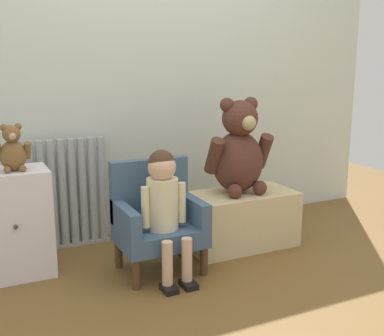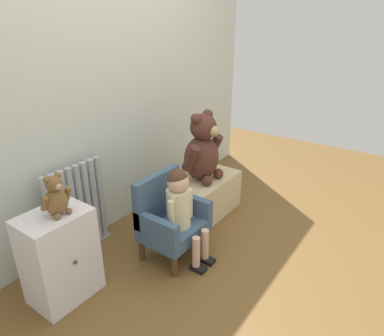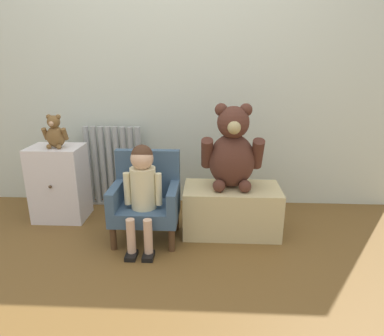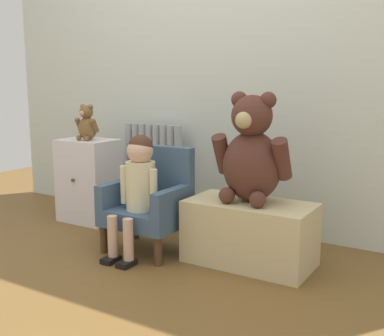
# 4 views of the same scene
# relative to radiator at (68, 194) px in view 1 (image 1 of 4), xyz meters

# --- Properties ---
(ground_plane) EXTENTS (6.00, 6.00, 0.00)m
(ground_plane) POSITION_rel_radiator_xyz_m (0.49, -1.11, -0.34)
(ground_plane) COLOR brown
(back_wall) EXTENTS (3.80, 0.05, 2.40)m
(back_wall) POSITION_rel_radiator_xyz_m (0.49, 0.13, 0.86)
(back_wall) COLOR silver
(back_wall) RESTS_ON ground_plane
(radiator) EXTENTS (0.50, 0.05, 0.69)m
(radiator) POSITION_rel_radiator_xyz_m (0.00, 0.00, 0.00)
(radiator) COLOR #A3A8AA
(radiator) RESTS_ON ground_plane
(small_dresser) EXTENTS (0.39, 0.31, 0.59)m
(small_dresser) POSITION_rel_radiator_xyz_m (-0.36, -0.29, -0.05)
(small_dresser) COLOR silver
(small_dresser) RESTS_ON ground_plane
(child_armchair) EXTENTS (0.45, 0.36, 0.61)m
(child_armchair) POSITION_rel_radiator_xyz_m (0.37, -0.55, -0.05)
(child_armchair) COLOR #3C5671
(child_armchair) RESTS_ON ground_plane
(child_figure) EXTENTS (0.25, 0.35, 0.70)m
(child_figure) POSITION_rel_radiator_xyz_m (0.37, -0.65, 0.10)
(child_figure) COLOR beige
(child_figure) RESTS_ON ground_plane
(low_bench) EXTENTS (0.69, 0.36, 0.35)m
(low_bench) POSITION_rel_radiator_xyz_m (0.98, -0.45, -0.17)
(low_bench) COLOR #CAB985
(low_bench) RESTS_ON ground_plane
(large_teddy_bear) EXTENTS (0.43, 0.30, 0.59)m
(large_teddy_bear) POSITION_rel_radiator_xyz_m (0.97, -0.43, 0.26)
(large_teddy_bear) COLOR #4D2B21
(large_teddy_bear) RESTS_ON low_bench
(small_teddy_bear) EXTENTS (0.18, 0.13, 0.25)m
(small_teddy_bear) POSITION_rel_radiator_xyz_m (-0.33, -0.31, 0.35)
(small_teddy_bear) COLOR brown
(small_teddy_bear) RESTS_ON small_dresser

